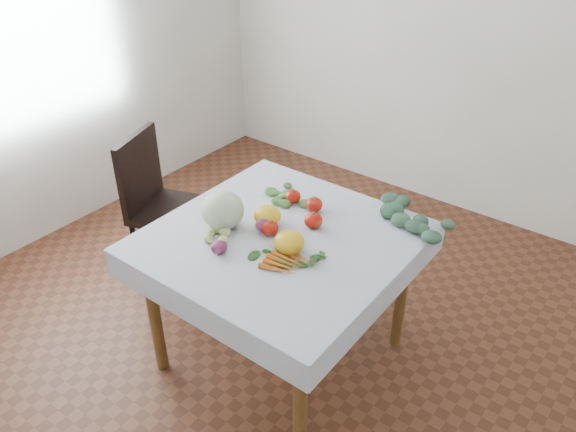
% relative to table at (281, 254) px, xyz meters
% --- Properties ---
extents(ground, '(4.00, 4.00, 0.00)m').
position_rel_table_xyz_m(ground, '(0.00, 0.00, -0.65)').
color(ground, brown).
extents(back_wall, '(4.00, 0.04, 2.70)m').
position_rel_table_xyz_m(back_wall, '(0.00, 2.00, 0.70)').
color(back_wall, white).
rests_on(back_wall, ground).
extents(left_wall, '(0.04, 4.00, 2.70)m').
position_rel_table_xyz_m(left_wall, '(-2.00, 0.00, 0.70)').
color(left_wall, white).
rests_on(left_wall, ground).
extents(table, '(1.00, 1.00, 0.75)m').
position_rel_table_xyz_m(table, '(0.00, 0.00, 0.00)').
color(table, brown).
rests_on(table, ground).
extents(tablecloth, '(1.12, 1.12, 0.01)m').
position_rel_table_xyz_m(tablecloth, '(0.00, 0.00, 0.10)').
color(tablecloth, white).
rests_on(tablecloth, table).
extents(chair, '(0.52, 0.52, 0.91)m').
position_rel_table_xyz_m(chair, '(-1.05, 0.15, -0.13)').
color(chair, black).
rests_on(chair, ground).
extents(cabbage, '(0.24, 0.24, 0.18)m').
position_rel_table_xyz_m(cabbage, '(-0.27, -0.10, 0.19)').
color(cabbage, beige).
rests_on(cabbage, tablecloth).
extents(tomato_a, '(0.09, 0.09, 0.07)m').
position_rel_table_xyz_m(tomato_a, '(-0.14, 0.28, 0.14)').
color(tomato_a, '#B51A0C').
rests_on(tomato_a, tablecloth).
extents(tomato_b, '(0.11, 0.11, 0.07)m').
position_rel_table_xyz_m(tomato_b, '(-0.00, 0.27, 0.14)').
color(tomato_b, '#B51A0C').
rests_on(tomato_b, tablecloth).
extents(tomato_c, '(0.09, 0.09, 0.07)m').
position_rel_table_xyz_m(tomato_c, '(-0.05, -0.02, 0.14)').
color(tomato_c, '#B51A0C').
rests_on(tomato_c, tablecloth).
extents(tomato_d, '(0.10, 0.10, 0.08)m').
position_rel_table_xyz_m(tomato_d, '(0.08, 0.15, 0.14)').
color(tomato_d, '#B51A0C').
rests_on(tomato_d, tablecloth).
extents(heirloom_back, '(0.16, 0.16, 0.09)m').
position_rel_table_xyz_m(heirloom_back, '(-0.11, 0.05, 0.15)').
color(heirloom_back, yellow).
rests_on(heirloom_back, tablecloth).
extents(heirloom_front, '(0.15, 0.15, 0.10)m').
position_rel_table_xyz_m(heirloom_front, '(0.10, -0.07, 0.15)').
color(heirloom_front, yellow).
rests_on(heirloom_front, tablecloth).
extents(onion_a, '(0.09, 0.09, 0.07)m').
position_rel_table_xyz_m(onion_a, '(-0.09, -0.02, 0.14)').
color(onion_a, '#5E1A45').
rests_on(onion_a, tablecloth).
extents(onion_b, '(0.09, 0.09, 0.06)m').
position_rel_table_xyz_m(onion_b, '(-0.13, -0.27, 0.13)').
color(onion_b, '#5E1A45').
rests_on(onion_b, tablecloth).
extents(tomatillo_cluster, '(0.15, 0.13, 0.05)m').
position_rel_table_xyz_m(tomatillo_cluster, '(-0.22, -0.20, 0.13)').
color(tomatillo_cluster, '#C9DB7E').
rests_on(tomatillo_cluster, tablecloth).
extents(carrot_bunch, '(0.18, 0.20, 0.03)m').
position_rel_table_xyz_m(carrot_bunch, '(0.16, -0.15, 0.12)').
color(carrot_bunch, orange).
rests_on(carrot_bunch, tablecloth).
extents(kale_bunch, '(0.36, 0.29, 0.05)m').
position_rel_table_xyz_m(kale_bunch, '(0.42, 0.48, 0.13)').
color(kale_bunch, '#3C6347').
rests_on(kale_bunch, tablecloth).
extents(basil_bunch, '(0.25, 0.22, 0.01)m').
position_rel_table_xyz_m(basil_bunch, '(0.11, -0.11, 0.11)').
color(basil_bunch, '#1D4B17').
rests_on(basil_bunch, tablecloth).
extents(dill_bunch, '(0.26, 0.19, 0.03)m').
position_rel_table_xyz_m(dill_bunch, '(-0.18, 0.31, 0.11)').
color(dill_bunch, '#4B7A38').
rests_on(dill_bunch, tablecloth).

